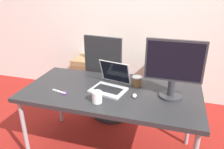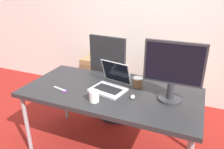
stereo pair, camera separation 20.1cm
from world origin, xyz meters
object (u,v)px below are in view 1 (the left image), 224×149
at_px(laptop_center, 110,84).
at_px(coffee_cup_brown, 137,81).
at_px(mouse, 135,96).
at_px(coffee_cup_white, 97,97).
at_px(cabinet_left, 91,77).
at_px(office_chair, 110,86).
at_px(water_bottle, 90,52).
at_px(cabinet_right, 165,85).
at_px(monitor, 174,67).

xyz_separation_m(laptop_center, coffee_cup_brown, (0.23, 0.13, -0.00)).
height_order(mouse, coffee_cup_white, coffee_cup_white).
bearing_deg(coffee_cup_white, laptop_center, 82.82).
relative_size(cabinet_left, coffee_cup_brown, 6.04).
bearing_deg(mouse, laptop_center, 157.76).
height_order(office_chair, coffee_cup_white, office_chair).
relative_size(laptop_center, mouse, 6.61).
relative_size(cabinet_left, water_bottle, 2.67).
distance_m(cabinet_left, cabinet_right, 1.12).
height_order(office_chair, mouse, office_chair).
relative_size(cabinet_left, mouse, 10.62).
distance_m(cabinet_right, water_bottle, 1.19).
bearing_deg(water_bottle, laptop_center, -59.49).
height_order(laptop_center, coffee_cup_brown, laptop_center).
bearing_deg(cabinet_right, monitor, -85.86).
distance_m(water_bottle, monitor, 1.65).
height_order(monitor, coffee_cup_white, monitor).
bearing_deg(coffee_cup_brown, mouse, -84.14).
bearing_deg(mouse, cabinet_right, 79.48).
height_order(office_chair, coffee_cup_brown, office_chair).
distance_m(cabinet_left, laptop_center, 1.35).
xyz_separation_m(laptop_center, mouse, (0.25, -0.10, -0.04)).
height_order(coffee_cup_white, coffee_cup_brown, same).
distance_m(water_bottle, coffee_cup_brown, 1.30).
relative_size(cabinet_left, cabinet_right, 1.00).
xyz_separation_m(water_bottle, monitor, (1.20, -1.10, 0.29)).
relative_size(office_chair, cabinet_right, 1.85).
height_order(cabinet_right, coffee_cup_brown, coffee_cup_brown).
relative_size(laptop_center, coffee_cup_brown, 3.76).
bearing_deg(water_bottle, coffee_cup_brown, -47.79).
xyz_separation_m(water_bottle, coffee_cup_white, (0.61, -1.37, 0.06)).
relative_size(cabinet_right, water_bottle, 2.67).
height_order(water_bottle, laptop_center, laptop_center).
height_order(cabinet_right, mouse, mouse).
height_order(cabinet_left, monitor, monitor).
xyz_separation_m(cabinet_right, coffee_cup_brown, (-0.25, -0.96, 0.46)).
bearing_deg(monitor, coffee_cup_brown, 157.40).
bearing_deg(coffee_cup_brown, laptop_center, -150.09).
bearing_deg(coffee_cup_brown, cabinet_right, 75.63).
distance_m(office_chair, monitor, 1.11).
bearing_deg(coffee_cup_brown, office_chair, 132.10).
xyz_separation_m(office_chair, coffee_cup_brown, (0.42, -0.46, 0.33)).
relative_size(coffee_cup_white, coffee_cup_brown, 1.00).
distance_m(cabinet_right, coffee_cup_white, 1.53).
bearing_deg(cabinet_left, office_chair, -47.55).
bearing_deg(water_bottle, cabinet_right, -0.11).
distance_m(water_bottle, mouse, 1.50).
xyz_separation_m(laptop_center, coffee_cup_white, (-0.03, -0.28, -0.00)).
height_order(cabinet_left, coffee_cup_white, coffee_cup_white).
xyz_separation_m(office_chair, cabinet_left, (-0.45, 0.50, -0.13)).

